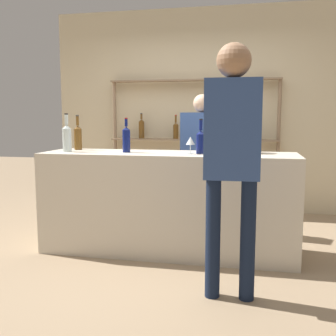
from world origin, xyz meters
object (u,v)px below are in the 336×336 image
at_px(counter_bottle_2, 201,141).
at_px(wine_glass, 190,141).
at_px(customer_right, 232,148).
at_px(counter_bottle_3, 67,137).
at_px(counter_bottle_1, 126,139).
at_px(counter_bottle_0, 78,137).
at_px(ice_bucket, 247,143).
at_px(cork_jar, 220,146).
at_px(server_behind_counter, 202,152).

relative_size(counter_bottle_2, wine_glass, 2.03).
bearing_deg(counter_bottle_2, customer_right, -69.77).
bearing_deg(counter_bottle_2, counter_bottle_3, -177.53).
relative_size(counter_bottle_1, customer_right, 0.18).
xyz_separation_m(counter_bottle_0, ice_bucket, (1.73, -0.03, -0.04)).
xyz_separation_m(counter_bottle_1, cork_jar, (0.90, 0.02, -0.06)).
distance_m(counter_bottle_2, ice_bucket, 0.45).
height_order(counter_bottle_0, ice_bucket, counter_bottle_0).
bearing_deg(customer_right, ice_bucket, -6.76).
bearing_deg(ice_bucket, server_behind_counter, 125.63).
bearing_deg(ice_bucket, wine_glass, -157.06).
height_order(counter_bottle_2, cork_jar, counter_bottle_2).
height_order(counter_bottle_1, wine_glass, counter_bottle_1).
distance_m(wine_glass, ice_bucket, 0.56).
distance_m(counter_bottle_2, counter_bottle_3, 1.32).
bearing_deg(counter_bottle_1, customer_right, -39.83).
xyz_separation_m(counter_bottle_1, server_behind_counter, (0.63, 0.89, -0.19)).
bearing_deg(customer_right, counter_bottle_0, 55.53).
relative_size(counter_bottle_1, counter_bottle_2, 1.03).
relative_size(counter_bottle_2, server_behind_counter, 0.21).
distance_m(counter_bottle_2, customer_right, 0.95).
bearing_deg(counter_bottle_1, wine_glass, -4.29).
bearing_deg(counter_bottle_3, server_behind_counter, 37.34).
relative_size(counter_bottle_2, customer_right, 0.18).
xyz_separation_m(counter_bottle_2, ice_bucket, (0.43, 0.15, -0.02)).
bearing_deg(cork_jar, wine_glass, -165.10).
bearing_deg(ice_bucket, counter_bottle_0, 179.17).
distance_m(ice_bucket, cork_jar, 0.29).
bearing_deg(counter_bottle_2, counter_bottle_1, -178.80).
distance_m(wine_glass, customer_right, 0.92).
bearing_deg(server_behind_counter, customer_right, 32.37).
height_order(wine_glass, cork_jar, wine_glass).
xyz_separation_m(counter_bottle_1, ice_bucket, (1.14, 0.17, -0.04)).
distance_m(cork_jar, server_behind_counter, 0.92).
height_order(counter_bottle_0, counter_bottle_2, counter_bottle_0).
height_order(counter_bottle_1, server_behind_counter, server_behind_counter).
bearing_deg(counter_bottle_1, cork_jar, 1.51).
relative_size(counter_bottle_2, counter_bottle_3, 0.86).
bearing_deg(wine_glass, counter_bottle_0, 168.79).
distance_m(counter_bottle_1, customer_right, 1.36).
bearing_deg(customer_right, counter_bottle_1, 48.82).
bearing_deg(wine_glass, counter_bottle_1, 175.71).
distance_m(counter_bottle_1, server_behind_counter, 1.11).
distance_m(counter_bottle_0, counter_bottle_1, 0.62).
xyz_separation_m(wine_glass, cork_jar, (0.27, 0.07, -0.04)).
bearing_deg(counter_bottle_0, counter_bottle_2, -7.82).
relative_size(counter_bottle_3, wine_glass, 2.36).
height_order(counter_bottle_1, customer_right, customer_right).
bearing_deg(server_behind_counter, counter_bottle_3, -33.66).
bearing_deg(ice_bucket, counter_bottle_3, -173.09).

